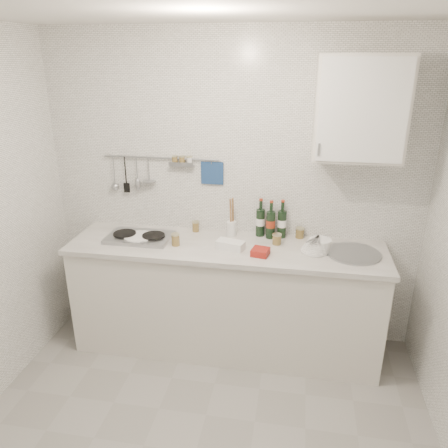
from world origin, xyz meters
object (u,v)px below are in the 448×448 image
wine_bottles (271,219)px  wall_cabinet (360,108)px  plate_stack_sink (317,246)px  plate_stack_hob (138,238)px  utensil_crock (232,227)px

wine_bottles → wall_cabinet: bearing=-10.6°
plate_stack_sink → plate_stack_hob: bearing=-178.8°
wall_cabinet → utensil_crock: (-0.89, 0.08, -0.95)m
plate_stack_hob → wine_bottles: size_ratio=0.83×
plate_stack_sink → utensil_crock: size_ratio=0.69×
utensil_crock → plate_stack_sink: bearing=-16.0°
plate_stack_hob → utensil_crock: size_ratio=0.79×
wall_cabinet → utensil_crock: wall_cabinet is taller
plate_stack_hob → plate_stack_sink: plate_stack_sink is taller
utensil_crock → wine_bottles: bearing=5.0°
plate_stack_hob → wine_bottles: wine_bottles is taller
plate_stack_hob → plate_stack_sink: bearing=1.2°
plate_stack_hob → utensil_crock: bearing=17.5°
plate_stack_sink → wine_bottles: size_ratio=0.72×
plate_stack_sink → utensil_crock: 0.70m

